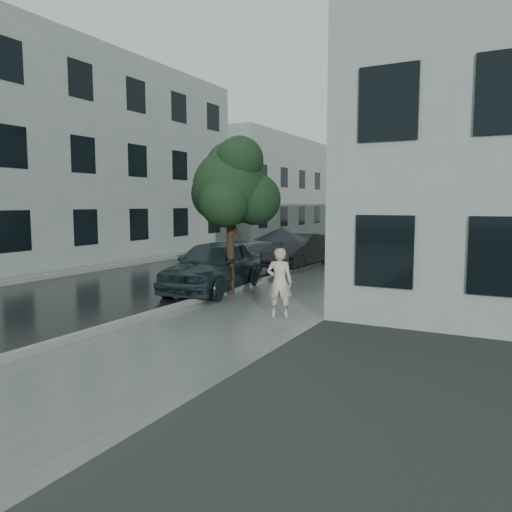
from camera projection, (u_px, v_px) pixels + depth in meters
The scene contains 14 objects.
ground at pixel (212, 324), 10.72m from camera, with size 120.00×120.00×0.00m, color black.
sidewalk at pixel (370, 265), 21.17m from camera, with size 3.50×60.00×0.01m, color slate.
kerb_near at pixel (329, 261), 22.01m from camera, with size 0.15×60.00×0.15m, color slate.
asphalt_road at pixel (259, 258), 23.63m from camera, with size 6.85×60.00×0.00m, color black.
kerb_far at pixel (197, 253), 25.24m from camera, with size 0.15×60.00×0.15m, color slate.
sidewalk_far at pixel (182, 254), 25.67m from camera, with size 1.70×60.00×0.01m, color #4C5451.
building_far_a at pixel (57, 158), 23.62m from camera, with size 7.02×20.00×9.50m.
building_far_b at pixel (265, 187), 43.08m from camera, with size 7.02×18.00×8.00m.
pedestrian at pixel (280, 282), 11.29m from camera, with size 0.59×0.39×1.61m, color #BEB5A7.
umbrella at pixel (281, 234), 11.13m from camera, with size 1.38×1.38×1.17m.
street_tree at pixel (232, 186), 14.00m from camera, with size 2.76×2.51×4.42m.
lamp_post at pixel (347, 196), 23.11m from camera, with size 0.82×0.46×5.16m.
car_near at pixel (214, 266), 14.77m from camera, with size 1.78×4.42×1.50m, color #1B2A2E.
car_far at pixel (297, 250), 20.38m from camera, with size 1.44×4.14×1.37m, color #212326.
Camera 1 is at (5.71, -8.87, 2.58)m, focal length 35.00 mm.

